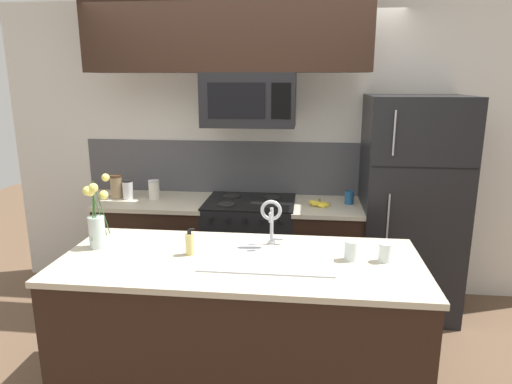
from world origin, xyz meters
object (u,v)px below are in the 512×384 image
(storage_jar_short, at_px, (154,189))
(microwave, at_px, (249,100))
(flower_vase, at_px, (97,223))
(sink_faucet, at_px, (271,216))
(banana_bunch, at_px, (319,204))
(spare_glass, at_px, (385,253))
(storage_jar_tall, at_px, (116,187))
(dish_soap_bottle, at_px, (190,244))
(coffee_tin, at_px, (349,197))
(drinking_glass, at_px, (351,251))
(refrigerator, at_px, (410,207))
(stove_range, at_px, (250,251))
(storage_jar_medium, at_px, (128,189))

(storage_jar_short, bearing_deg, microwave, -3.98)
(flower_vase, bearing_deg, sink_faucet, 7.63)
(microwave, relative_size, sink_faucet, 2.43)
(banana_bunch, height_order, spare_glass, spare_glass)
(storage_jar_tall, distance_m, dish_soap_bottle, 1.59)
(coffee_tin, xyz_separation_m, spare_glass, (0.10, -1.25, -0.00))
(microwave, bearing_deg, storage_jar_short, 176.02)
(storage_jar_tall, bearing_deg, banana_bunch, -2.56)
(sink_faucet, xyz_separation_m, dish_soap_bottle, (-0.47, -0.19, -0.13))
(dish_soap_bottle, relative_size, drinking_glass, 1.43)
(refrigerator, xyz_separation_m, sink_faucet, (-1.06, -1.05, 0.20))
(refrigerator, relative_size, coffee_tin, 16.47)
(storage_jar_tall, height_order, coffee_tin, storage_jar_tall)
(stove_range, height_order, flower_vase, flower_vase)
(storage_jar_short, relative_size, drinking_glass, 1.44)
(coffee_tin, xyz_separation_m, sink_faucet, (-0.57, -1.08, 0.14))
(coffee_tin, bearing_deg, stove_range, -176.58)
(microwave, relative_size, banana_bunch, 3.91)
(stove_range, height_order, sink_faucet, sink_faucet)
(banana_bunch, relative_size, coffee_tin, 1.73)
(stove_range, relative_size, microwave, 1.25)
(spare_glass, xyz_separation_m, flower_vase, (-1.74, 0.03, 0.11))
(sink_faucet, bearing_deg, banana_bunch, 71.73)
(refrigerator, distance_m, drinking_glass, 1.36)
(storage_jar_medium, bearing_deg, coffee_tin, 1.52)
(coffee_tin, bearing_deg, sink_faucet, -117.88)
(storage_jar_short, height_order, dish_soap_bottle, same)
(microwave, relative_size, refrigerator, 0.41)
(stove_range, height_order, storage_jar_tall, storage_jar_tall)
(storage_jar_medium, xyz_separation_m, coffee_tin, (1.92, 0.05, -0.03))
(refrigerator, distance_m, banana_bunch, 0.75)
(refrigerator, relative_size, spare_glass, 16.51)
(storage_jar_medium, bearing_deg, flower_vase, -76.77)
(storage_jar_tall, relative_size, storage_jar_medium, 1.21)
(stove_range, distance_m, banana_bunch, 0.75)
(flower_vase, bearing_deg, drinking_glass, -0.98)
(storage_jar_tall, bearing_deg, drinking_glass, -32.28)
(coffee_tin, relative_size, spare_glass, 1.00)
(dish_soap_bottle, bearing_deg, spare_glass, 1.07)
(coffee_tin, xyz_separation_m, flower_vase, (-1.64, -1.23, 0.11))
(storage_jar_tall, xyz_separation_m, spare_glass, (2.13, -1.22, -0.05))
(stove_range, bearing_deg, spare_glass, -52.18)
(storage_jar_short, xyz_separation_m, sink_faucet, (1.12, -1.07, 0.12))
(stove_range, distance_m, refrigerator, 1.40)
(storage_jar_short, xyz_separation_m, banana_bunch, (1.44, -0.10, -0.06))
(refrigerator, bearing_deg, coffee_tin, 176.50)
(refrigerator, xyz_separation_m, storage_jar_tall, (-2.52, -0.00, 0.11))
(drinking_glass, xyz_separation_m, spare_glass, (0.19, -0.00, -0.00))
(sink_faucet, xyz_separation_m, spare_glass, (0.67, -0.17, -0.14))
(dish_soap_bottle, height_order, flower_vase, flower_vase)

